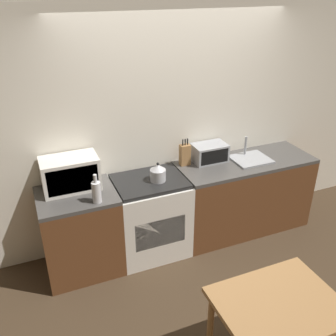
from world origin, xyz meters
TOP-DOWN VIEW (x-y plane):
  - ground_plane at (0.00, 0.00)m, footprint 16.00×16.00m
  - wall_back at (0.00, 0.93)m, footprint 10.00×0.06m
  - counter_left_run at (-1.18, 0.59)m, footprint 0.75×0.62m
  - counter_right_run at (0.76, 0.59)m, footprint 1.59×0.62m
  - stove_range at (-0.42, 0.59)m, footprint 0.76×0.62m
  - kettle at (-0.34, 0.54)m, footprint 0.16×0.16m
  - microwave at (-1.19, 0.72)m, footprint 0.54×0.32m
  - bottle at (-1.01, 0.37)m, footprint 0.09×0.09m
  - knife_block at (0.07, 0.78)m, footprint 0.11×0.08m
  - toaster_oven at (0.36, 0.75)m, footprint 0.38×0.25m
  - sink_basin at (0.81, 0.60)m, footprint 0.42×0.36m
  - dining_table at (-0.09, -1.15)m, footprint 0.87×0.68m

SIDE VIEW (x-z plane):
  - ground_plane at x=0.00m, z-range 0.00..0.00m
  - stove_range at x=-0.42m, z-range 0.00..0.90m
  - counter_left_run at x=-1.18m, z-range 0.00..0.90m
  - counter_right_run at x=0.76m, z-range 0.00..0.90m
  - dining_table at x=-0.09m, z-range 0.26..0.99m
  - sink_basin at x=0.81m, z-range 0.80..1.04m
  - kettle at x=-0.34m, z-range 0.89..1.09m
  - toaster_oven at x=0.36m, z-range 0.90..1.10m
  - bottle at x=-1.01m, z-range 0.87..1.15m
  - knife_block at x=0.07m, z-range 0.87..1.18m
  - microwave at x=-1.19m, z-range 0.90..1.23m
  - wall_back at x=0.00m, z-range 0.00..2.60m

